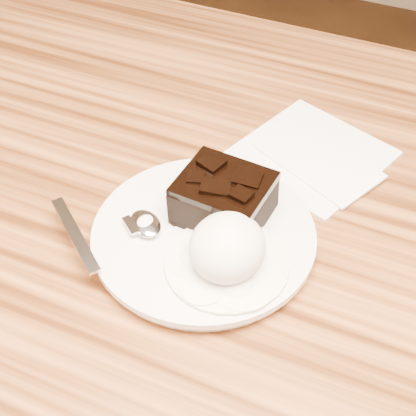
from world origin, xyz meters
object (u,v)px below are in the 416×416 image
at_px(plate, 204,238).
at_px(ice_cream_scoop, 227,247).
at_px(dining_table, 222,412).
at_px(spoon, 146,225).
at_px(brownie, 224,200).
at_px(napkin, 311,154).

xyz_separation_m(plate, ice_cream_scoop, (0.04, -0.03, 0.03)).
xyz_separation_m(dining_table, ice_cream_scoop, (0.02, -0.06, 0.42)).
distance_m(plate, spoon, 0.06).
relative_size(dining_table, brownie, 14.57).
bearing_deg(plate, spoon, -161.10).
height_order(brownie, napkin, brownie).
relative_size(brownie, napkin, 0.57).
distance_m(brownie, spoon, 0.08).
height_order(brownie, spoon, brownie).
bearing_deg(dining_table, plate, -113.04).
relative_size(brownie, ice_cream_scoop, 1.15).
bearing_deg(napkin, spoon, -119.86).
xyz_separation_m(brownie, spoon, (-0.06, -0.05, -0.01)).
bearing_deg(ice_cream_scoop, brownie, 115.73).
relative_size(plate, napkin, 1.47).
bearing_deg(plate, dining_table, 66.96).
relative_size(ice_cream_scoop, napkin, 0.50).
relative_size(dining_table, napkin, 8.34).
distance_m(plate, ice_cream_scoop, 0.06).
relative_size(plate, spoon, 1.36).
relative_size(dining_table, plate, 5.66).
distance_m(dining_table, napkin, 0.40).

